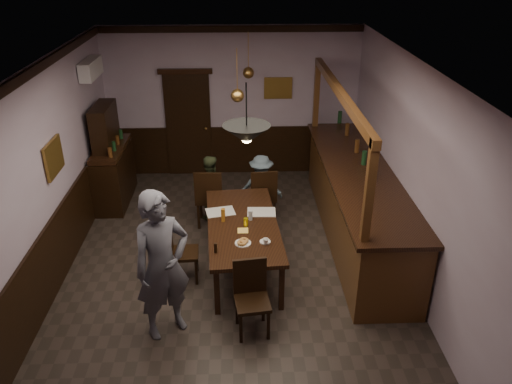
{
  "coord_description": "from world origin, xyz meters",
  "views": [
    {
      "loc": [
        0.11,
        -5.68,
        4.39
      ],
      "look_at": [
        0.34,
        0.73,
        1.15
      ],
      "focal_mm": 35.0,
      "sensor_mm": 36.0,
      "label": 1
    }
  ],
  "objects_px": {
    "person_seated_right": "(261,186)",
    "coffee_cup": "(266,241)",
    "person_standing": "(162,266)",
    "soda_can": "(246,222)",
    "chair_far_right": "(263,194)",
    "person_seated_left": "(209,188)",
    "dining_table": "(243,227)",
    "chair_side": "(179,249)",
    "sideboard": "(112,164)",
    "chair_near": "(251,293)",
    "bar_counter": "(356,201)",
    "pendant_brass_far": "(248,73)",
    "chair_far_left": "(209,196)",
    "pendant_brass_mid": "(237,96)",
    "pendant_iron": "(247,134)"
  },
  "relations": [
    {
      "from": "person_seated_right",
      "to": "coffee_cup",
      "type": "height_order",
      "value": "person_seated_right"
    },
    {
      "from": "person_standing",
      "to": "soda_can",
      "type": "bearing_deg",
      "value": 17.95
    },
    {
      "from": "chair_far_right",
      "to": "person_seated_left",
      "type": "distance_m",
      "value": 0.94
    },
    {
      "from": "dining_table",
      "to": "chair_side",
      "type": "height_order",
      "value": "chair_side"
    },
    {
      "from": "sideboard",
      "to": "chair_side",
      "type": "bearing_deg",
      "value": -59.87
    },
    {
      "from": "chair_near",
      "to": "soda_can",
      "type": "bearing_deg",
      "value": 84.13
    },
    {
      "from": "chair_far_right",
      "to": "person_seated_right",
      "type": "relative_size",
      "value": 0.9
    },
    {
      "from": "chair_far_right",
      "to": "bar_counter",
      "type": "distance_m",
      "value": 1.55
    },
    {
      "from": "person_seated_right",
      "to": "pendant_brass_far",
      "type": "distance_m",
      "value": 2.02
    },
    {
      "from": "chair_side",
      "to": "person_seated_left",
      "type": "height_order",
      "value": "person_seated_left"
    },
    {
      "from": "chair_near",
      "to": "sideboard",
      "type": "distance_m",
      "value": 4.31
    },
    {
      "from": "chair_far_right",
      "to": "pendant_brass_far",
      "type": "bearing_deg",
      "value": -85.26
    },
    {
      "from": "chair_far_left",
      "to": "chair_far_right",
      "type": "distance_m",
      "value": 0.91
    },
    {
      "from": "chair_far_right",
      "to": "pendant_brass_far",
      "type": "height_order",
      "value": "pendant_brass_far"
    },
    {
      "from": "person_seated_right",
      "to": "sideboard",
      "type": "xyz_separation_m",
      "value": [
        -2.7,
        0.65,
        0.17
      ]
    },
    {
      "from": "person_standing",
      "to": "pendant_brass_mid",
      "type": "height_order",
      "value": "pendant_brass_mid"
    },
    {
      "from": "chair_far_left",
      "to": "person_seated_left",
      "type": "distance_m",
      "value": 0.29
    },
    {
      "from": "person_standing",
      "to": "person_seated_right",
      "type": "bearing_deg",
      "value": 32.59
    },
    {
      "from": "chair_far_right",
      "to": "soda_can",
      "type": "bearing_deg",
      "value": 72.64
    },
    {
      "from": "pendant_brass_mid",
      "to": "pendant_brass_far",
      "type": "bearing_deg",
      "value": 82.1
    },
    {
      "from": "dining_table",
      "to": "pendant_iron",
      "type": "height_order",
      "value": "pendant_iron"
    },
    {
      "from": "soda_can",
      "to": "sideboard",
      "type": "distance_m",
      "value": 3.33
    },
    {
      "from": "chair_near",
      "to": "pendant_iron",
      "type": "xyz_separation_m",
      "value": [
        -0.03,
        0.52,
        1.87
      ]
    },
    {
      "from": "chair_far_left",
      "to": "pendant_brass_far",
      "type": "relative_size",
      "value": 1.29
    },
    {
      "from": "chair_side",
      "to": "sideboard",
      "type": "relative_size",
      "value": 0.5
    },
    {
      "from": "coffee_cup",
      "to": "sideboard",
      "type": "bearing_deg",
      "value": 129.6
    },
    {
      "from": "dining_table",
      "to": "person_standing",
      "type": "height_order",
      "value": "person_standing"
    },
    {
      "from": "person_seated_right",
      "to": "chair_near",
      "type": "bearing_deg",
      "value": 96.78
    },
    {
      "from": "dining_table",
      "to": "chair_side",
      "type": "bearing_deg",
      "value": -163.94
    },
    {
      "from": "dining_table",
      "to": "pendant_brass_far",
      "type": "height_order",
      "value": "pendant_brass_far"
    },
    {
      "from": "chair_side",
      "to": "person_standing",
      "type": "distance_m",
      "value": 1.16
    },
    {
      "from": "chair_far_right",
      "to": "coffee_cup",
      "type": "xyz_separation_m",
      "value": [
        -0.06,
        -1.86,
        0.24
      ]
    },
    {
      "from": "person_seated_right",
      "to": "pendant_brass_mid",
      "type": "distance_m",
      "value": 1.82
    },
    {
      "from": "dining_table",
      "to": "chair_far_left",
      "type": "relative_size",
      "value": 2.16
    },
    {
      "from": "chair_side",
      "to": "person_standing",
      "type": "bearing_deg",
      "value": 173.93
    },
    {
      "from": "chair_near",
      "to": "bar_counter",
      "type": "bearing_deg",
      "value": 43.03
    },
    {
      "from": "person_standing",
      "to": "bar_counter",
      "type": "height_order",
      "value": "bar_counter"
    },
    {
      "from": "chair_far_left",
      "to": "chair_side",
      "type": "bearing_deg",
      "value": 78.9
    },
    {
      "from": "sideboard",
      "to": "pendant_brass_far",
      "type": "bearing_deg",
      "value": 8.48
    },
    {
      "from": "coffee_cup",
      "to": "pendant_brass_mid",
      "type": "xyz_separation_m",
      "value": [
        -0.35,
        1.73,
        1.5
      ]
    },
    {
      "from": "chair_side",
      "to": "coffee_cup",
      "type": "bearing_deg",
      "value": -107.42
    },
    {
      "from": "soda_can",
      "to": "chair_side",
      "type": "bearing_deg",
      "value": -168.64
    },
    {
      "from": "sideboard",
      "to": "dining_table",
      "type": "bearing_deg",
      "value": -43.43
    },
    {
      "from": "chair_side",
      "to": "bar_counter",
      "type": "xyz_separation_m",
      "value": [
        2.76,
        1.1,
        0.13
      ]
    },
    {
      "from": "chair_far_left",
      "to": "person_seated_right",
      "type": "xyz_separation_m",
      "value": [
        0.89,
        0.35,
        -0.01
      ]
    },
    {
      "from": "dining_table",
      "to": "person_standing",
      "type": "relative_size",
      "value": 1.17
    },
    {
      "from": "chair_near",
      "to": "coffee_cup",
      "type": "relative_size",
      "value": 12.0
    },
    {
      "from": "person_standing",
      "to": "coffee_cup",
      "type": "distance_m",
      "value": 1.48
    },
    {
      "from": "person_seated_left",
      "to": "sideboard",
      "type": "distance_m",
      "value": 1.94
    },
    {
      "from": "chair_far_left",
      "to": "soda_can",
      "type": "distance_m",
      "value": 1.45
    }
  ]
}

